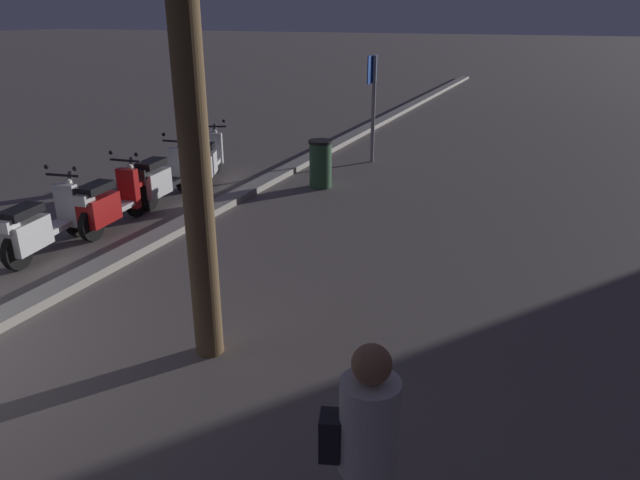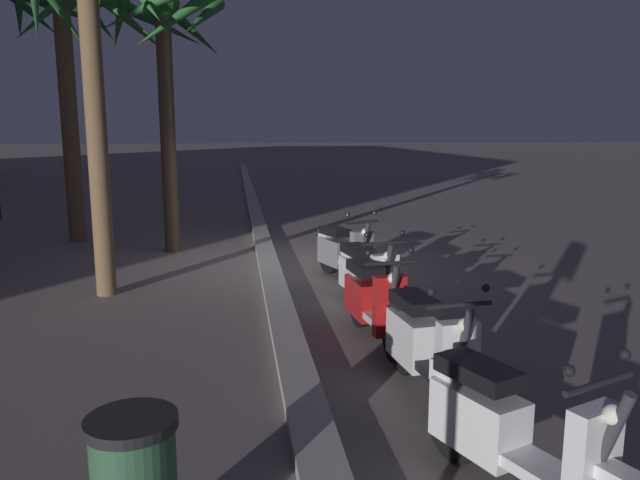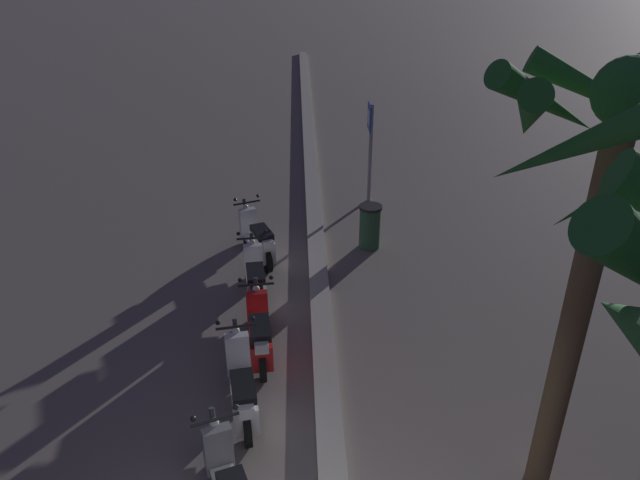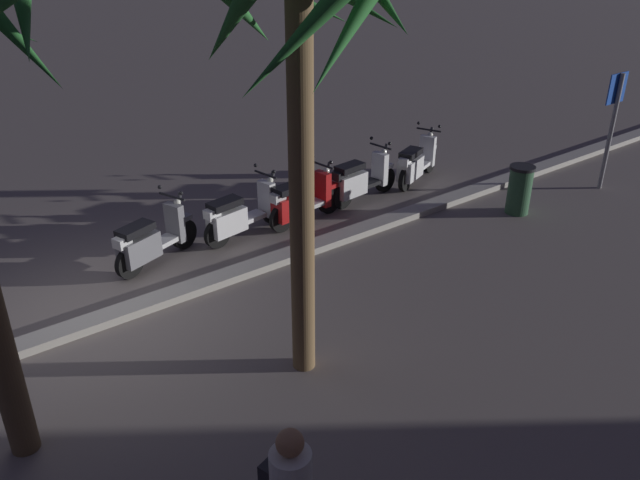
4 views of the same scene
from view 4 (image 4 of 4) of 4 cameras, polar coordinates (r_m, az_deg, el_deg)
ground_plane at (r=9.83m, az=-19.37°, el=-6.16°), size 200.00×200.00×0.00m
curb_strip at (r=9.54m, az=-18.80°, el=-6.70°), size 60.00×0.36×0.12m
scooter_white_far_back at (r=13.83m, az=8.54°, el=6.79°), size 1.72×0.87×1.17m
scooter_white_last_in_row at (r=12.75m, az=3.55°, el=5.36°), size 1.79×0.58×1.17m
scooter_red_mid_rear at (r=11.75m, az=-1.72°, el=3.48°), size 1.72×0.57×1.17m
scooter_white_mid_centre at (r=11.31m, az=-7.14°, el=2.26°), size 1.84×0.65×1.17m
scooter_grey_gap_after_mid at (r=10.66m, az=-14.85°, el=-0.05°), size 1.67×0.82×1.17m
crossing_sign at (r=14.36m, az=24.65°, el=9.85°), size 0.60×0.12×2.40m
palm_tree_far_corner at (r=6.72m, az=-1.66°, el=16.73°), size 2.33×2.28×5.03m
litter_bin at (r=12.79m, az=17.37°, el=4.35°), size 0.48×0.48×0.95m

